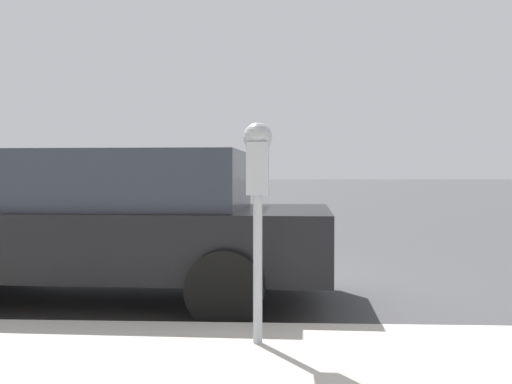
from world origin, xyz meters
name	(u,v)px	position (x,y,z in m)	size (l,w,h in m)	color
ground_plane	(188,285)	(0.00, 0.00, 0.00)	(220.00, 220.00, 0.00)	#424244
parking_meter	(258,176)	(-2.73, -0.91, 1.23)	(0.21, 0.19, 1.44)	gray
car_black	(99,222)	(-0.89, 0.72, 0.77)	(2.19, 4.62, 1.46)	black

